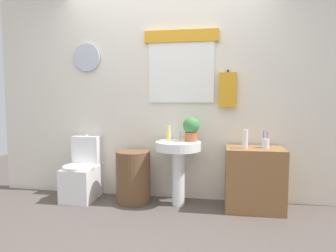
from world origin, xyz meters
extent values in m
plane|color=#564C47|center=(0.00, 0.00, 0.00)|extent=(8.00, 8.00, 0.00)
cube|color=silver|center=(0.00, 1.15, 1.30)|extent=(4.40, 0.10, 2.60)
cube|color=white|center=(0.19, 1.08, 1.55)|extent=(0.78, 0.03, 0.72)
cube|color=gold|center=(0.19, 1.07, 1.97)|extent=(0.88, 0.04, 0.14)
cylinder|color=silver|center=(-1.01, 1.08, 1.75)|extent=(0.34, 0.03, 0.34)
cylinder|color=black|center=(0.74, 1.07, 1.55)|extent=(0.02, 0.06, 0.02)
cube|color=gold|center=(0.74, 1.05, 1.33)|extent=(0.20, 0.05, 0.40)
cube|color=white|center=(-1.01, 0.85, 0.20)|extent=(0.36, 0.50, 0.40)
cylinder|color=white|center=(-1.01, 0.79, 0.41)|extent=(0.38, 0.38, 0.03)
cube|color=white|center=(-1.01, 1.02, 0.58)|extent=(0.34, 0.18, 0.36)
cylinder|color=silver|center=(-1.01, 1.02, 0.77)|extent=(0.04, 0.04, 0.02)
cylinder|color=brown|center=(-0.35, 0.85, 0.31)|extent=(0.41, 0.41, 0.61)
cylinder|color=white|center=(0.19, 0.85, 0.32)|extent=(0.15, 0.15, 0.64)
cylinder|color=white|center=(0.19, 0.85, 0.69)|extent=(0.52, 0.52, 0.10)
cylinder|color=silver|center=(0.19, 0.97, 0.79)|extent=(0.03, 0.03, 0.10)
cube|color=olive|center=(1.04, 0.85, 0.35)|extent=(0.63, 0.44, 0.69)
cylinder|color=#DBD166|center=(0.07, 0.90, 0.83)|extent=(0.05, 0.05, 0.17)
cylinder|color=#AD5B38|center=(0.33, 0.91, 0.79)|extent=(0.15, 0.15, 0.10)
sphere|color=#3D8442|center=(0.33, 0.91, 0.92)|extent=(0.19, 0.19, 0.19)
cylinder|color=white|center=(0.93, 0.81, 0.79)|extent=(0.05, 0.05, 0.20)
cylinder|color=silver|center=(1.15, 0.87, 0.74)|extent=(0.08, 0.08, 0.10)
cylinder|color=purple|center=(1.17, 0.86, 0.79)|extent=(0.01, 0.02, 0.18)
cylinder|color=blue|center=(1.13, 0.87, 0.79)|extent=(0.01, 0.04, 0.18)
camera|label=1|loc=(0.65, -2.51, 1.23)|focal=32.06mm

